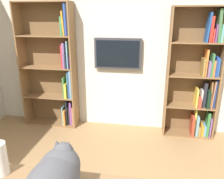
# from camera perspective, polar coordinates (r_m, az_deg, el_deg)

# --- Properties ---
(wall_back) EXTENTS (4.52, 0.06, 2.70)m
(wall_back) POSITION_cam_1_polar(r_m,az_deg,el_deg) (3.66, 1.69, 10.60)
(wall_back) COLOR beige
(wall_back) RESTS_ON ground
(bookshelf_left) EXTENTS (0.76, 0.28, 1.98)m
(bookshelf_left) POSITION_cam_1_polar(r_m,az_deg,el_deg) (3.61, 21.32, 2.74)
(bookshelf_left) COLOR brown
(bookshelf_left) RESTS_ON ground
(bookshelf_right) EXTENTS (0.92, 0.28, 2.06)m
(bookshelf_right) POSITION_cam_1_polar(r_m,az_deg,el_deg) (3.85, -14.25, 5.17)
(bookshelf_right) COLOR brown
(bookshelf_right) RESTS_ON ground
(wall_mounted_tv) EXTENTS (0.75, 0.07, 0.49)m
(wall_mounted_tv) POSITION_cam_1_polar(r_m,az_deg,el_deg) (3.59, 1.55, 9.16)
(wall_mounted_tv) COLOR #333338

